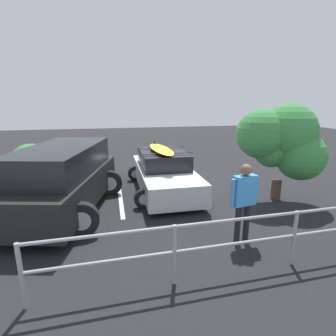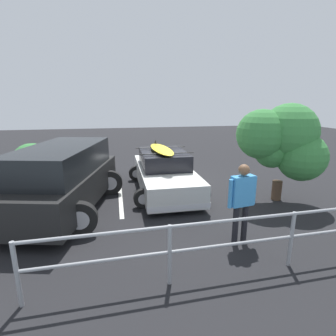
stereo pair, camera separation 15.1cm
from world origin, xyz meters
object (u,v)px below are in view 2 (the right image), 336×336
Objects in this scene: person_bystander at (242,197)px; bush_near_right at (45,174)px; bush_near_left at (283,141)px; sedan_car at (164,172)px; suv_car at (64,178)px.

person_bystander is 6.03m from bush_near_right.
person_bystander is 0.59× the size of bush_near_left.
bush_near_left is (-2.23, -2.00, 0.83)m from person_bystander.
sedan_car is 3.89m from person_bystander.
bush_near_left reaches higher than sedan_car.
suv_car is 1.65× the size of bush_near_left.
suv_car reaches higher than sedan_car.
bush_near_left reaches higher than bush_near_right.
bush_near_left is (-6.22, 0.58, 0.94)m from suv_car.
suv_car is 6.32m from bush_near_left.
bush_near_left is at bearing 151.38° from sedan_car.
sedan_car is 2.53× the size of person_bystander.
sedan_car is at bearing -75.57° from person_bystander.
sedan_car is 3.80m from bush_near_right.
bush_near_left is 7.27m from bush_near_right.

